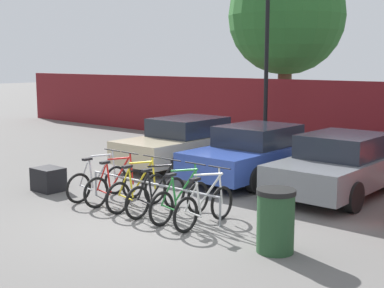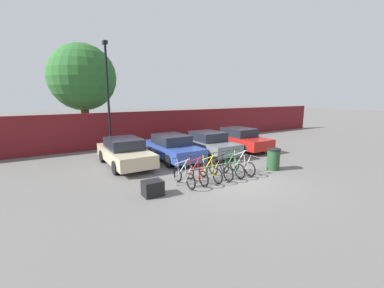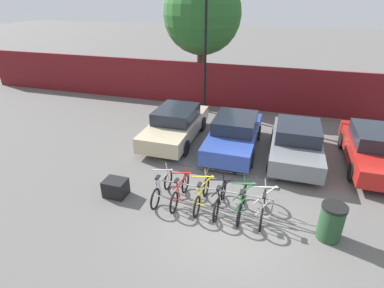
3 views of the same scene
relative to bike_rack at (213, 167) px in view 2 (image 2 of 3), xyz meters
name	(u,v)px [view 2 (image 2 of 3)]	position (x,y,z in m)	size (l,w,h in m)	color
ground_plane	(234,180)	(0.61, -0.68, -0.49)	(120.00, 120.00, 0.00)	#605E5B
hoarding_wall	(148,128)	(0.61, 8.82, 0.72)	(36.00, 0.16, 2.40)	maroon
bike_rack	(213,167)	(0.00, 0.00, 0.00)	(3.61, 0.04, 0.57)	gray
bicycle_silver	(184,177)	(-1.53, -0.15, -0.11)	(0.68, 1.71, 1.05)	black
bicycle_red	(196,174)	(-0.95, -0.15, -0.11)	(0.68, 1.71, 1.05)	black
bicycle_yellow	(210,172)	(-0.26, -0.15, -0.11)	(0.68, 1.71, 1.05)	black
bicycle_black	(220,170)	(0.29, -0.15, -0.11)	(0.68, 1.71, 1.05)	black
bicycle_green	(232,167)	(0.94, -0.15, -0.11)	(0.68, 1.71, 1.05)	black
bicycle_white	(242,165)	(1.53, -0.15, -0.11)	(0.68, 1.71, 1.05)	black
car_beige	(125,152)	(-2.59, 4.05, 0.21)	(1.91, 4.45, 1.40)	#C1B28E
car_blue	(172,147)	(0.00, 3.82, 0.21)	(1.91, 4.31, 1.40)	#2D479E
car_grey	(209,144)	(2.40, 3.72, 0.21)	(1.91, 4.13, 1.40)	slate
car_red	(240,139)	(5.13, 4.02, 0.21)	(1.91, 4.43, 1.40)	red
lamp_post	(108,92)	(-2.32, 7.83, 3.24)	(0.24, 0.44, 6.73)	black
trash_bin	(273,159)	(3.26, -0.47, 0.03)	(0.63, 0.63, 1.03)	#234728
cargo_crate	(153,188)	(-2.99, -0.44, -0.21)	(0.70, 0.56, 0.55)	black
tree_behind_hoarding	(82,78)	(-3.27, 10.62, 4.22)	(4.47, 4.47, 6.97)	brown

